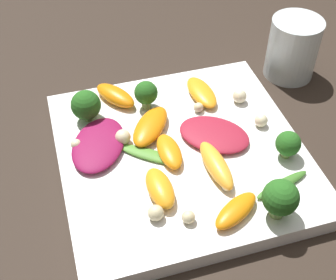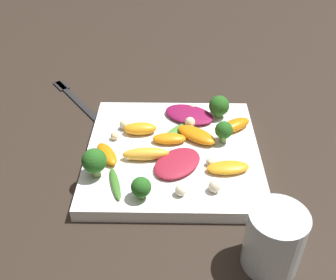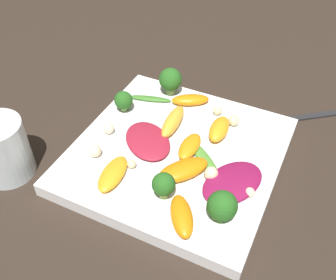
% 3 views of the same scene
% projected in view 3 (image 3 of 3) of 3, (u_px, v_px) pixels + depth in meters
% --- Properties ---
extents(ground_plane, '(2.40, 2.40, 0.00)m').
position_uv_depth(ground_plane, '(177.00, 160.00, 0.58)').
color(ground_plane, '#2D231C').
extents(plate, '(0.29, 0.29, 0.02)m').
position_uv_depth(plate, '(177.00, 155.00, 0.57)').
color(plate, white).
rests_on(plate, ground_plane).
extents(drinking_glass, '(0.07, 0.07, 0.09)m').
position_uv_depth(drinking_glass, '(2.00, 150.00, 0.53)').
color(drinking_glass, silver).
rests_on(drinking_glass, ground_plane).
extents(radicchio_leaf_0, '(0.11, 0.10, 0.01)m').
position_uv_depth(radicchio_leaf_0, '(148.00, 141.00, 0.57)').
color(radicchio_leaf_0, maroon).
rests_on(radicchio_leaf_0, plate).
extents(radicchio_leaf_1, '(0.09, 0.11, 0.01)m').
position_uv_depth(radicchio_leaf_1, '(233.00, 182.00, 0.51)').
color(radicchio_leaf_1, maroon).
rests_on(radicchio_leaf_1, plate).
extents(orange_segment_0, '(0.07, 0.08, 0.02)m').
position_uv_depth(orange_segment_0, '(183.00, 170.00, 0.53)').
color(orange_segment_0, orange).
rests_on(orange_segment_0, plate).
extents(orange_segment_1, '(0.03, 0.06, 0.02)m').
position_uv_depth(orange_segment_1, '(219.00, 129.00, 0.58)').
color(orange_segment_1, orange).
rests_on(orange_segment_1, plate).
extents(orange_segment_2, '(0.06, 0.07, 0.02)m').
position_uv_depth(orange_segment_2, '(182.00, 216.00, 0.47)').
color(orange_segment_2, orange).
rests_on(orange_segment_2, plate).
extents(orange_segment_3, '(0.06, 0.05, 0.02)m').
position_uv_depth(orange_segment_3, '(190.00, 100.00, 0.64)').
color(orange_segment_3, orange).
rests_on(orange_segment_3, plate).
extents(orange_segment_4, '(0.03, 0.06, 0.02)m').
position_uv_depth(orange_segment_4, '(190.00, 146.00, 0.56)').
color(orange_segment_4, orange).
rests_on(orange_segment_4, plate).
extents(orange_segment_5, '(0.04, 0.07, 0.01)m').
position_uv_depth(orange_segment_5, '(113.00, 174.00, 0.52)').
color(orange_segment_5, orange).
rests_on(orange_segment_5, plate).
extents(orange_segment_6, '(0.03, 0.08, 0.02)m').
position_uv_depth(orange_segment_6, '(173.00, 121.00, 0.60)').
color(orange_segment_6, '#FCAD33').
rests_on(orange_segment_6, plate).
extents(broccoli_floret_0, '(0.04, 0.04, 0.04)m').
position_uv_depth(broccoli_floret_0, '(222.00, 206.00, 0.47)').
color(broccoli_floret_0, '#84AD5B').
rests_on(broccoli_floret_0, plate).
extents(broccoli_floret_1, '(0.03, 0.03, 0.04)m').
position_uv_depth(broccoli_floret_1, '(124.00, 101.00, 0.62)').
color(broccoli_floret_1, '#84AD5B').
rests_on(broccoli_floret_1, plate).
extents(broccoli_floret_2, '(0.03, 0.03, 0.04)m').
position_uv_depth(broccoli_floret_2, '(164.00, 185.00, 0.49)').
color(broccoli_floret_2, '#84AD5B').
rests_on(broccoli_floret_2, plate).
extents(broccoli_floret_3, '(0.04, 0.04, 0.05)m').
position_uv_depth(broccoli_floret_3, '(170.00, 80.00, 0.65)').
color(broccoli_floret_3, '#7A9E51').
rests_on(broccoli_floret_3, plate).
extents(arugula_sprig_0, '(0.07, 0.03, 0.01)m').
position_uv_depth(arugula_sprig_0, '(150.00, 99.00, 0.65)').
color(arugula_sprig_0, '#3D7528').
rests_on(arugula_sprig_0, plate).
extents(arugula_sprig_1, '(0.07, 0.06, 0.01)m').
position_uv_depth(arugula_sprig_1, '(203.00, 156.00, 0.55)').
color(arugula_sprig_1, '#518E33').
rests_on(arugula_sprig_1, plate).
extents(macadamia_nut_0, '(0.01, 0.01, 0.01)m').
position_uv_depth(macadamia_nut_0, '(218.00, 111.00, 0.62)').
color(macadamia_nut_0, beige).
rests_on(macadamia_nut_0, plate).
extents(macadamia_nut_1, '(0.02, 0.02, 0.02)m').
position_uv_depth(macadamia_nut_1, '(211.00, 173.00, 0.52)').
color(macadamia_nut_1, beige).
rests_on(macadamia_nut_1, plate).
extents(macadamia_nut_2, '(0.01, 0.01, 0.01)m').
position_uv_depth(macadamia_nut_2, '(179.00, 112.00, 0.62)').
color(macadamia_nut_2, beige).
rests_on(macadamia_nut_2, plate).
extents(macadamia_nut_3, '(0.01, 0.01, 0.01)m').
position_uv_depth(macadamia_nut_3, '(250.00, 192.00, 0.50)').
color(macadamia_nut_3, beige).
rests_on(macadamia_nut_3, plate).
extents(macadamia_nut_4, '(0.01, 0.01, 0.01)m').
position_uv_depth(macadamia_nut_4, '(132.00, 164.00, 0.54)').
color(macadamia_nut_4, beige).
rests_on(macadamia_nut_4, plate).
extents(macadamia_nut_5, '(0.02, 0.02, 0.02)m').
position_uv_depth(macadamia_nut_5, '(234.00, 121.00, 0.60)').
color(macadamia_nut_5, beige).
rests_on(macadamia_nut_5, plate).
extents(macadamia_nut_6, '(0.02, 0.02, 0.02)m').
position_uv_depth(macadamia_nut_6, '(109.00, 129.00, 0.59)').
color(macadamia_nut_6, beige).
rests_on(macadamia_nut_6, plate).
extents(macadamia_nut_7, '(0.02, 0.02, 0.02)m').
position_uv_depth(macadamia_nut_7, '(95.00, 151.00, 0.55)').
color(macadamia_nut_7, beige).
rests_on(macadamia_nut_7, plate).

